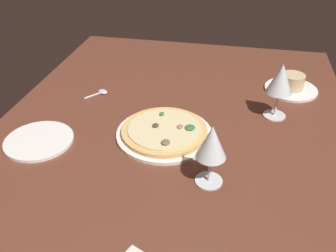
# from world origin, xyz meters

# --- Properties ---
(dining_table) EXTENTS (1.50, 1.10, 0.04)m
(dining_table) POSITION_xyz_m (0.00, 0.00, 0.02)
(dining_table) COLOR brown
(dining_table) RESTS_ON ground
(pizza_main) EXTENTS (0.29, 0.29, 0.03)m
(pizza_main) POSITION_xyz_m (0.01, -0.02, 0.05)
(pizza_main) COLOR white
(pizza_main) RESTS_ON dining_table
(ramekin_on_saucer) EXTENTS (0.19, 0.19, 0.06)m
(ramekin_on_saucer) POSITION_xyz_m (-0.36, 0.37, 0.06)
(ramekin_on_saucer) COLOR white
(ramekin_on_saucer) RESTS_ON dining_table
(wine_glass_far) EXTENTS (0.08, 0.08, 0.18)m
(wine_glass_far) POSITION_xyz_m (-0.16, 0.30, 0.17)
(wine_glass_far) COLOR silver
(wine_glass_far) RESTS_ON dining_table
(wine_glass_near) EXTENTS (0.07, 0.07, 0.17)m
(wine_glass_near) POSITION_xyz_m (0.19, 0.13, 0.16)
(wine_glass_near) COLOR silver
(wine_glass_near) RESTS_ON dining_table
(side_plate) EXTENTS (0.20, 0.20, 0.01)m
(side_plate) POSITION_xyz_m (0.12, -0.37, 0.04)
(side_plate) COLOR white
(side_plate) RESTS_ON dining_table
(spoon) EXTENTS (0.09, 0.07, 0.01)m
(spoon) POSITION_xyz_m (-0.20, -0.30, 0.04)
(spoon) COLOR silver
(spoon) RESTS_ON dining_table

